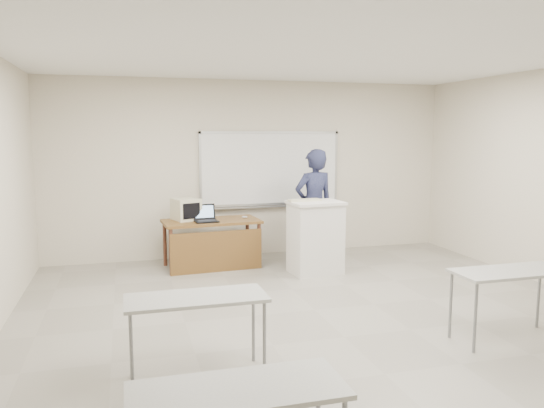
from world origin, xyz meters
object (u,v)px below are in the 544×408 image
object	(u,v)px
laptop	(206,218)
mouse	(245,217)
whiteboard	(270,170)
instructor_desk	(213,234)
podium	(315,237)
presenter	(314,207)
keyboard	(305,200)
crt_monitor	(185,209)

from	to	relation	value
laptop	mouse	distance (m)	0.67
whiteboard	instructor_desk	bearing A→B (deg)	-145.97
podium	presenter	world-z (taller)	presenter
whiteboard	mouse	distance (m)	1.12
instructor_desk	laptop	size ratio (longest dim) A/B	4.28
whiteboard	presenter	xyz separation A→B (m)	(0.49, -0.87, -0.55)
whiteboard	podium	world-z (taller)	whiteboard
whiteboard	mouse	size ratio (longest dim) A/B	26.51
instructor_desk	keyboard	world-z (taller)	keyboard
podium	mouse	size ratio (longest dim) A/B	11.71
podium	crt_monitor	size ratio (longest dim) A/B	2.60
mouse	whiteboard	bearing A→B (deg)	34.56
instructor_desk	mouse	distance (m)	0.61
keyboard	instructor_desk	bearing A→B (deg)	151.72
crt_monitor	keyboard	xyz separation A→B (m)	(1.69, -0.85, 0.19)
whiteboard	podium	bearing A→B (deg)	-78.56
instructor_desk	laptop	xyz separation A→B (m)	(-0.10, 0.01, 0.26)
mouse	podium	bearing A→B (deg)	-54.32
instructor_desk	laptop	distance (m)	0.27
crt_monitor	mouse	world-z (taller)	crt_monitor
instructor_desk	mouse	xyz separation A→B (m)	(0.55, 0.16, 0.22)
crt_monitor	keyboard	size ratio (longest dim) A/B	0.85
podium	crt_monitor	xyz separation A→B (m)	(-1.84, 0.93, 0.37)
laptop	crt_monitor	bearing A→B (deg)	136.32
instructor_desk	mouse	size ratio (longest dim) A/B	16.01
crt_monitor	laptop	distance (m)	0.38
keyboard	presenter	bearing A→B (deg)	53.46
crt_monitor	mouse	distance (m)	0.95
mouse	laptop	bearing A→B (deg)	-177.51
crt_monitor	keyboard	world-z (taller)	keyboard
podium	mouse	world-z (taller)	podium
podium	whiteboard	bearing A→B (deg)	95.92
podium	mouse	distance (m)	1.26
presenter	crt_monitor	bearing A→B (deg)	-18.50
crt_monitor	laptop	xyz separation A→B (m)	(0.29, -0.23, -0.11)
whiteboard	presenter	size ratio (longest dim) A/B	1.33
crt_monitor	laptop	bearing A→B (deg)	-57.30
podium	keyboard	xyz separation A→B (m)	(-0.15, 0.08, 0.56)
instructor_desk	presenter	world-z (taller)	presenter
laptop	keyboard	bearing A→B (deg)	-28.46
whiteboard	instructor_desk	xyz separation A→B (m)	(-1.16, -0.78, -0.93)
crt_monitor	presenter	bearing A→B (deg)	-27.48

